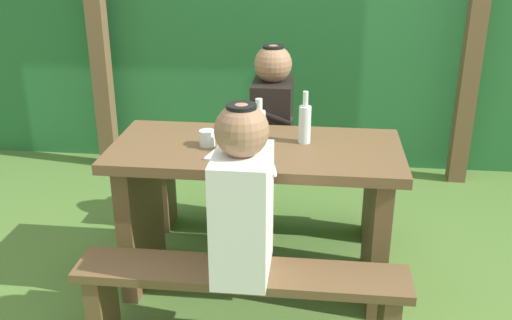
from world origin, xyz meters
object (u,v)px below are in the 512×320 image
at_px(bottle_left, 305,123).
at_px(cell_phone, 217,155).
at_px(bench_near, 241,294).
at_px(bench_far, 266,185).
at_px(bottle_center, 259,124).
at_px(person_black_coat, 272,113).
at_px(picnic_table, 256,192).
at_px(person_white_shirt, 242,198).
at_px(bottle_right, 239,134).
at_px(drinking_glass, 207,138).

distance_m(bottle_left, cell_phone, 0.46).
height_order(bench_near, bench_far, same).
xyz_separation_m(bottle_left, bottle_center, (-0.22, -0.01, -0.01)).
distance_m(person_black_coat, cell_phone, 0.73).
bearing_deg(bench_near, picnic_table, 90.00).
bearing_deg(person_white_shirt, picnic_table, 90.87).
xyz_separation_m(bench_far, bottle_right, (-0.07, -0.65, 0.55)).
distance_m(person_white_shirt, drinking_glass, 0.59).
xyz_separation_m(drinking_glass, bottle_right, (0.17, -0.07, 0.05)).
relative_size(bottle_left, bottle_right, 1.16).
xyz_separation_m(bench_near, bottle_left, (0.23, 0.63, 0.56)).
relative_size(person_black_coat, bottle_center, 3.31).
distance_m(bottle_left, bottle_right, 0.34).
bearing_deg(person_white_shirt, bottle_left, 70.73).
distance_m(person_black_coat, drinking_glass, 0.63).
distance_m(bench_far, drinking_glass, 0.80).
distance_m(person_white_shirt, bottle_center, 0.62).
relative_size(picnic_table, cell_phone, 10.00).
relative_size(person_black_coat, drinking_glass, 9.39).
xyz_separation_m(bench_near, bottle_center, (0.01, 0.62, 0.55)).
relative_size(person_white_shirt, cell_phone, 5.14).
height_order(bottle_left, cell_phone, bottle_left).
relative_size(bench_near, bottle_right, 6.31).
height_order(bench_near, bottle_center, bottle_center).
bearing_deg(person_black_coat, bottle_left, -67.71).
height_order(picnic_table, person_black_coat, person_black_coat).
bearing_deg(picnic_table, bench_far, 90.00).
relative_size(bench_far, cell_phone, 10.00).
height_order(person_white_shirt, cell_phone, person_white_shirt).
distance_m(picnic_table, bottle_right, 0.35).
distance_m(bottle_center, cell_phone, 0.29).
bearing_deg(bottle_right, bottle_center, 63.55).
xyz_separation_m(person_white_shirt, bottle_right, (-0.08, 0.47, 0.10)).
bearing_deg(bottle_right, person_white_shirt, -80.76).
relative_size(person_white_shirt, bottle_left, 2.79).
relative_size(picnic_table, person_black_coat, 1.95).
bearing_deg(drinking_glass, bottle_left, 11.44).
distance_m(person_black_coat, bottle_left, 0.53).
bearing_deg(person_black_coat, cell_phone, -105.67).
bearing_deg(drinking_glass, person_black_coat, 65.15).
bearing_deg(bench_far, bench_near, -90.00).
relative_size(person_black_coat, bottle_left, 2.79).
height_order(bottle_left, bottle_right, bottle_left).
bearing_deg(bottle_center, person_black_coat, 87.09).
bearing_deg(bench_far, bottle_left, -64.70).
height_order(person_white_shirt, drinking_glass, person_white_shirt).
distance_m(bottle_left, bottle_center, 0.22).
bearing_deg(drinking_glass, bottle_center, 18.65).
bearing_deg(cell_phone, picnic_table, 56.05).
distance_m(picnic_table, bottle_center, 0.34).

